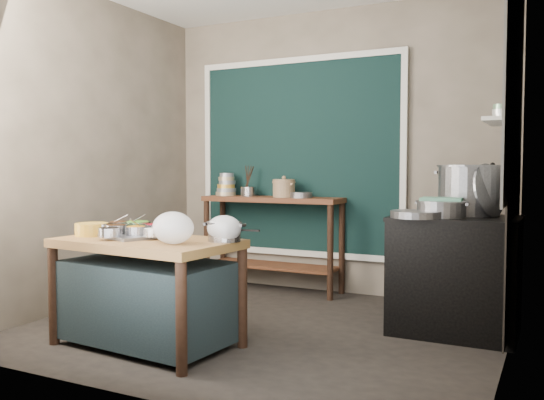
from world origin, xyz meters
The scene contains 30 objects.
floor centered at (0.00, 0.00, -0.01)m, with size 3.50×3.00×0.02m, color black.
back_wall centered at (0.00, 1.51, 1.40)m, with size 3.50×0.02×2.80m, color gray.
left_wall centered at (-1.76, 0.00, 1.40)m, with size 0.02×3.00×2.80m, color gray.
right_wall centered at (1.76, 0.00, 1.40)m, with size 0.02×3.00×2.80m, color gray.
curtain_panel centered at (-0.35, 1.47, 1.35)m, with size 2.10×0.02×1.90m, color black.
curtain_frame centered at (-0.35, 1.46, 1.35)m, with size 2.22×0.03×2.02m, color beige, non-canonical shape.
tile_panel centered at (1.74, 0.55, 1.85)m, with size 0.02×1.70×1.70m, color #B2B2AA.
soot_patch centered at (1.74, 0.65, 0.70)m, with size 0.01×1.30×1.30m, color black.
wall_shelf centered at (1.63, 0.85, 1.60)m, with size 0.22×0.70×0.03m, color beige.
prep_table centered at (-0.52, -0.75, 0.38)m, with size 1.25×0.72×0.75m, color brown.
back_counter centered at (-0.55, 1.28, 0.47)m, with size 1.45×0.40×0.95m, color #562D18.
stove_block centered at (1.35, 0.55, 0.42)m, with size 0.90×0.68×0.85m, color black.
stove_top centered at (1.35, 0.55, 0.86)m, with size 0.92×0.69×0.03m, color black.
condiment_tray centered at (-0.71, -0.70, 0.76)m, with size 0.50×0.35×0.02m, color gray.
condiment_bowls centered at (-0.73, -0.67, 0.80)m, with size 0.63×0.50×0.07m.
yellow_basin centered at (-1.01, -0.76, 0.80)m, with size 0.24×0.24×0.09m, color orange.
saucepan centered at (0.03, -0.60, 0.82)m, with size 0.24×0.24×0.13m, color gray, non-canonical shape.
plastic_bag_a centered at (-0.20, -0.87, 0.86)m, with size 0.28×0.24×0.21m, color white.
plastic_bag_b centered at (0.04, -0.63, 0.84)m, with size 0.24×0.20×0.18m, color white.
bowl_stack centered at (-1.10, 1.31, 1.05)m, with size 0.21×0.21×0.24m.
utensil_cup centered at (-0.83, 1.30, 1.00)m, with size 0.16×0.16×0.10m, color gray.
ceramic_crock centered at (-0.41, 1.25, 1.03)m, with size 0.24×0.24×0.16m, color #947651, non-canonical shape.
wide_bowl centered at (-0.22, 1.24, 0.98)m, with size 0.22×0.22×0.05m, color gray.
stock_pot centered at (1.41, 0.73, 1.07)m, with size 0.49×0.49×0.39m, color gray, non-canonical shape.
pot_lid centered at (1.57, 0.61, 1.08)m, with size 0.40×0.40×0.02m, color gray.
steamer centered at (1.26, 0.43, 0.94)m, with size 0.38×0.38×0.12m, color gray, non-canonical shape.
green_cloth centered at (1.26, 0.43, 1.01)m, with size 0.29×0.22×0.02m, color #4E8D73.
shallow_pan centered at (1.11, 0.31, 0.90)m, with size 0.38×0.38×0.05m, color gray.
shelf_bowl_stack centered at (1.63, 0.79, 1.67)m, with size 0.13×0.13×0.11m.
shelf_bowl_green centered at (1.63, 1.08, 1.64)m, with size 0.15×0.15×0.05m, color gray.
Camera 1 is at (2.03, -3.91, 1.25)m, focal length 38.00 mm.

